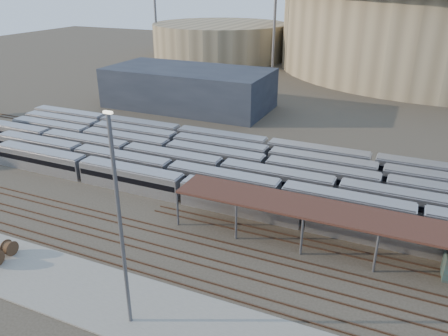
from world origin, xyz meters
TOP-DOWN VIEW (x-y plane):
  - ground at (0.00, 0.00)m, footprint 420.00×420.00m
  - apron at (-5.00, -15.00)m, footprint 50.00×9.00m
  - subway_trains at (-1.12, 18.50)m, footprint 128.14×23.90m
  - inspection_shed at (22.00, 4.00)m, footprint 60.30×6.00m
  - empty_tracks at (0.00, -5.00)m, footprint 170.00×9.62m
  - stadium at (25.00, 140.00)m, footprint 124.00×124.00m
  - secondary_arena at (-60.00, 130.00)m, footprint 56.00×56.00m
  - service_building at (-35.00, 55.00)m, footprint 42.00×20.00m
  - floodlight_0 at (-30.00, 110.00)m, footprint 4.00×1.00m
  - floodlight_1 at (-85.00, 120.00)m, footprint 4.00×1.00m
  - floodlight_3 at (-10.00, 160.00)m, footprint 4.00×1.00m
  - cable_reel_west at (-23.10, -13.35)m, footprint 1.03×1.85m
  - yard_light_pole at (-3.15, -16.78)m, footprint 0.81×0.36m

SIDE VIEW (x-z plane):
  - ground at x=0.00m, z-range 0.00..0.00m
  - empty_tracks at x=0.00m, z-range 0.00..0.18m
  - apron at x=-5.00m, z-range 0.00..0.20m
  - cable_reel_west at x=-23.10m, z-range 0.20..2.05m
  - subway_trains at x=-1.12m, z-range 0.00..3.60m
  - inspection_shed at x=22.00m, z-range 2.33..7.63m
  - service_building at x=-35.00m, z-range 0.00..10.00m
  - secondary_arena at x=-60.00m, z-range 0.00..14.00m
  - yard_light_pole at x=-3.15m, z-range 0.28..21.54m
  - stadium at x=25.00m, z-range 0.22..32.72m
  - floodlight_0 at x=-30.00m, z-range 1.45..39.85m
  - floodlight_1 at x=-85.00m, z-range 1.45..39.85m
  - floodlight_3 at x=-10.00m, z-range 1.45..39.85m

